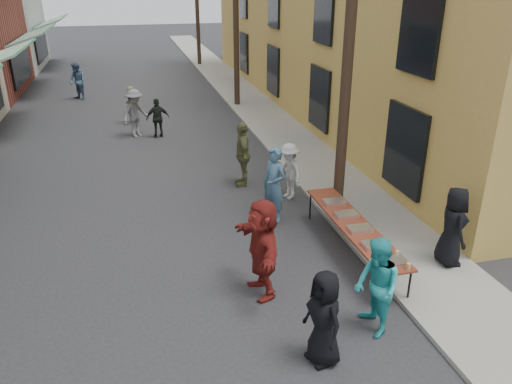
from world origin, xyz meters
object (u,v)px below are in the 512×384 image
utility_pole_mid (236,5)px  catering_tray_sausage (392,262)px  server (453,226)px  guest_front_a (324,318)px  utility_pole_near (350,32)px  serving_table (354,226)px  guest_front_c (377,287)px

utility_pole_mid → catering_tray_sausage: utility_pole_mid is taller
server → guest_front_a: bearing=130.2°
utility_pole_near → utility_pole_mid: same height
utility_pole_near → utility_pole_mid: 12.00m
serving_table → guest_front_c: 2.58m
catering_tray_sausage → server: size_ratio=0.29×
catering_tray_sausage → serving_table: bearing=90.0°
utility_pole_mid → guest_front_a: (-2.34, -16.93, -3.69)m
utility_pole_mid → serving_table: bearing=-92.0°
utility_pole_near → serving_table: 4.31m
catering_tray_sausage → utility_pole_mid: bearing=88.2°
serving_table → guest_front_c: size_ratio=2.26×
guest_front_a → guest_front_c: guest_front_c is taller
utility_pole_near → utility_pole_mid: bearing=90.0°
utility_pole_near → guest_front_a: utility_pole_near is taller
utility_pole_near → guest_front_a: (-2.34, -4.93, -3.69)m
guest_front_a → server: bearing=104.5°
guest_front_c → utility_pole_near: bearing=166.0°
utility_pole_near → catering_tray_sausage: size_ratio=18.00×
serving_table → catering_tray_sausage: size_ratio=8.00×
catering_tray_sausage → guest_front_c: size_ratio=0.28×
utility_pole_near → utility_pole_mid: (0.00, 12.00, 0.00)m
serving_table → server: server is taller
utility_pole_mid → catering_tray_sausage: (-0.50, -15.65, -3.71)m
catering_tray_sausage → server: 1.88m
utility_pole_near → guest_front_c: size_ratio=5.09×
utility_pole_near → server: utility_pole_near is taller
utility_pole_mid → guest_front_a: size_ratio=5.56×
utility_pole_near → guest_front_a: size_ratio=5.56×
utility_pole_mid → guest_front_a: 17.48m
serving_table → guest_front_a: 3.46m
guest_front_c → server: size_ratio=1.04×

